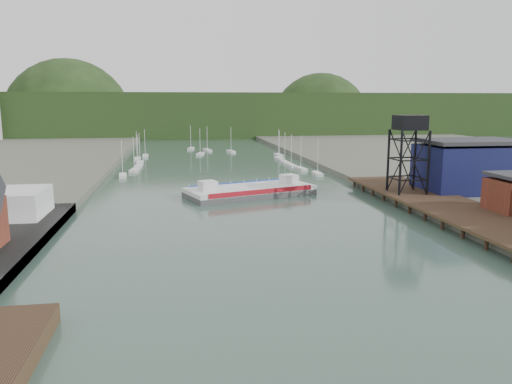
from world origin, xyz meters
name	(u,v)px	position (x,y,z in m)	size (l,w,h in m)	color
ground	(327,346)	(0.00, 0.00, 0.00)	(600.00, 600.00, 0.00)	#2B433D
east_pier	(448,206)	(37.00, 45.00, 1.90)	(14.00, 70.00, 2.45)	black
lift_tower	(410,128)	(35.00, 58.00, 15.65)	(6.50, 6.50, 16.00)	black
blue_shed	(468,166)	(50.00, 60.00, 7.06)	(20.50, 14.50, 11.30)	#0B1334
marina_sailboats	(212,160)	(0.08, 138.46, 0.35)	(57.71, 92.65, 0.90)	silver
distant_hills	(188,118)	(-3.98, 301.35, 10.38)	(500.00, 120.00, 80.00)	black
chain_ferry	(250,190)	(3.71, 70.67, 1.17)	(30.58, 19.92, 4.09)	#474649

